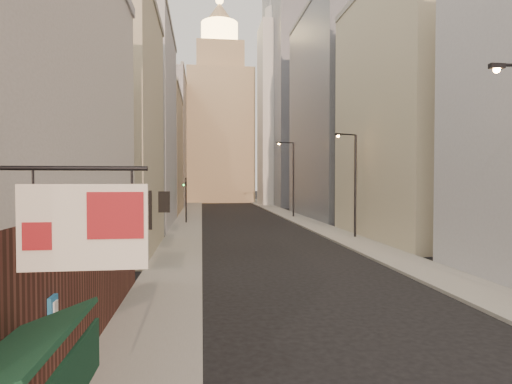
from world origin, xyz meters
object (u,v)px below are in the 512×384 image
at_px(white_tower, 281,107).
at_px(streetlamp_far, 292,175).
at_px(streetlamp_mid, 353,179).
at_px(traffic_light_left, 186,190).
at_px(clock_tower, 220,121).

distance_m(white_tower, streetlamp_far, 31.20).
height_order(white_tower, streetlamp_mid, white_tower).
bearing_deg(traffic_light_left, clock_tower, -78.64).
xyz_separation_m(white_tower, streetlamp_mid, (-2.88, -47.51, -13.80)).
bearing_deg(streetlamp_far, traffic_light_left, -174.10).
relative_size(clock_tower, traffic_light_left, 8.98).
height_order(streetlamp_mid, streetlamp_far, streetlamp_far).
bearing_deg(white_tower, clock_tower, 128.16).
relative_size(white_tower, traffic_light_left, 8.30).
xyz_separation_m(clock_tower, traffic_light_left, (-5.69, -47.89, -13.99)).
relative_size(white_tower, streetlamp_mid, 4.93).
distance_m(clock_tower, traffic_light_left, 50.21).
height_order(clock_tower, streetlamp_far, clock_tower).
bearing_deg(streetlamp_mid, white_tower, 62.72).
bearing_deg(clock_tower, streetlamp_mid, -82.48).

